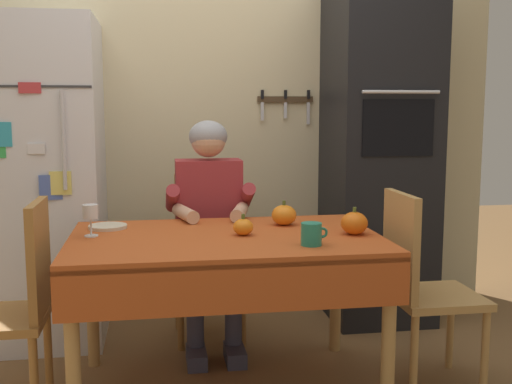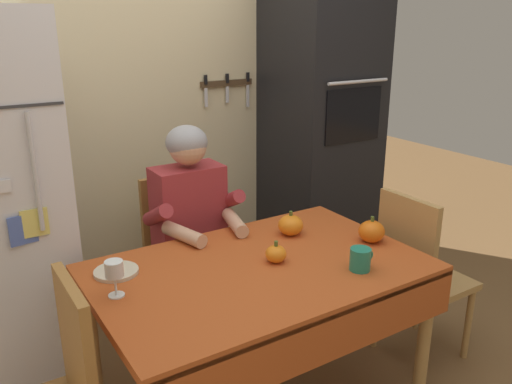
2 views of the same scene
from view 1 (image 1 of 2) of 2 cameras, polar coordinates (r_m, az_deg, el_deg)
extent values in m
cube|color=beige|center=(4.06, -4.12, 7.46)|extent=(3.70, 0.10, 2.60)
cube|color=#4C3823|center=(4.07, 2.66, 8.39)|extent=(0.36, 0.02, 0.04)
cube|color=silver|center=(4.03, 0.57, 7.30)|extent=(0.02, 0.01, 0.11)
cube|color=black|center=(4.03, 0.58, 8.83)|extent=(0.02, 0.01, 0.06)
cube|color=silver|center=(4.06, 2.67, 7.39)|extent=(0.02, 0.01, 0.10)
cube|color=black|center=(4.06, 2.69, 8.81)|extent=(0.02, 0.01, 0.06)
cube|color=silver|center=(4.09, 4.74, 7.10)|extent=(0.02, 0.01, 0.14)
cube|color=black|center=(4.09, 4.77, 8.79)|extent=(0.02, 0.01, 0.06)
cube|color=silver|center=(3.73, -18.97, 0.87)|extent=(0.68, 0.68, 1.80)
cylinder|color=silver|center=(3.33, -17.03, 4.47)|extent=(0.02, 0.02, 0.50)
cube|color=#333335|center=(3.37, -20.36, 8.96)|extent=(0.67, 0.01, 0.01)
cube|color=teal|center=(3.40, -22.01, 4.85)|extent=(0.09, 0.02, 0.12)
cube|color=#E5D666|center=(3.37, -17.27, 0.77)|extent=(0.11, 0.01, 0.12)
cube|color=silver|center=(3.37, -19.26, 3.72)|extent=(0.09, 0.01, 0.05)
cube|color=#B73338|center=(3.36, -19.79, 8.86)|extent=(0.11, 0.02, 0.05)
cube|color=#4C66B7|center=(3.38, -18.08, 0.39)|extent=(0.11, 0.02, 0.13)
cube|color=black|center=(3.95, 11.04, 3.69)|extent=(0.60, 0.60, 2.10)
cube|color=black|center=(3.66, 12.75, 5.68)|extent=(0.42, 0.01, 0.32)
cylinder|color=silver|center=(3.63, 13.00, 8.82)|extent=(0.45, 0.02, 0.02)
cylinder|color=tan|center=(2.62, -16.24, -14.40)|extent=(0.06, 0.06, 0.70)
cylinder|color=tan|center=(3.35, -14.61, -9.37)|extent=(0.06, 0.06, 0.70)
cylinder|color=tan|center=(2.76, 11.89, -13.02)|extent=(0.06, 0.06, 0.70)
cylinder|color=tan|center=(3.46, 7.22, -8.59)|extent=(0.06, 0.06, 0.70)
cube|color=#B24C1E|center=(2.88, -2.78, -4.33)|extent=(1.40, 0.90, 0.04)
cube|color=#B24C1E|center=(2.47, -1.60, -8.75)|extent=(1.40, 0.01, 0.20)
cube|color=#9E6B33|center=(3.61, -4.30, -6.52)|extent=(0.40, 0.40, 0.04)
cube|color=#9E6B33|center=(3.73, -4.58, -1.99)|extent=(0.36, 0.04, 0.48)
cylinder|color=#9E6B33|center=(3.50, -6.84, -10.86)|extent=(0.04, 0.04, 0.41)
cylinder|color=#9E6B33|center=(3.82, -7.06, -9.23)|extent=(0.04, 0.04, 0.41)
cylinder|color=#9E6B33|center=(3.53, -1.22, -10.65)|extent=(0.04, 0.04, 0.41)
cylinder|color=#9E6B33|center=(3.85, -1.93, -9.05)|extent=(0.04, 0.04, 0.41)
cube|color=#38384C|center=(3.37, -5.41, -14.65)|extent=(0.10, 0.22, 0.08)
cube|color=#38384C|center=(3.38, -1.92, -14.50)|extent=(0.10, 0.22, 0.08)
cylinder|color=#38384C|center=(3.35, -5.52, -11.26)|extent=(0.09, 0.09, 0.38)
cylinder|color=#38384C|center=(3.37, -2.06, -11.13)|extent=(0.09, 0.09, 0.38)
cube|color=#38384C|center=(3.43, -5.59, -6.12)|extent=(0.12, 0.40, 0.11)
cube|color=#38384C|center=(3.45, -2.58, -6.03)|extent=(0.12, 0.40, 0.11)
cube|color=#9E2D33|center=(3.50, -4.31, -0.99)|extent=(0.36, 0.20, 0.48)
cylinder|color=#9E2D33|center=(3.41, -7.56, -0.58)|extent=(0.07, 0.26, 0.18)
cylinder|color=#9E2D33|center=(3.45, -0.90, -0.43)|extent=(0.07, 0.26, 0.18)
cylinder|color=#D8A884|center=(3.26, -6.40, -1.95)|extent=(0.13, 0.27, 0.07)
cylinder|color=#D8A884|center=(3.28, -1.50, -1.83)|extent=(0.13, 0.27, 0.07)
sphere|color=#D8A884|center=(3.44, -4.34, 4.72)|extent=(0.19, 0.19, 0.19)
ellipsoid|color=#99999E|center=(3.45, -4.35, 5.07)|extent=(0.21, 0.21, 0.17)
cube|color=#9E6B33|center=(2.81, -19.04, -5.68)|extent=(0.04, 0.36, 0.48)
cylinder|color=#9E6B33|center=(3.12, -18.28, -13.62)|extent=(0.04, 0.04, 0.41)
cube|color=tan|center=(3.12, 15.90, -9.12)|extent=(0.40, 0.40, 0.04)
cube|color=tan|center=(2.98, 12.94, -4.67)|extent=(0.04, 0.36, 0.48)
cylinder|color=tan|center=(3.13, 20.00, -13.63)|extent=(0.04, 0.04, 0.41)
cylinder|color=tan|center=(2.98, 14.10, -14.45)|extent=(0.04, 0.04, 0.41)
cylinder|color=tan|center=(3.41, 17.17, -11.70)|extent=(0.04, 0.04, 0.41)
cylinder|color=tan|center=(3.28, 11.70, -12.31)|extent=(0.04, 0.04, 0.41)
cylinder|color=#237F66|center=(2.67, 5.03, -3.82)|extent=(0.09, 0.09, 0.10)
torus|color=#237F66|center=(2.68, 6.03, -3.68)|extent=(0.05, 0.01, 0.05)
cylinder|color=white|center=(2.94, -14.67, -3.86)|extent=(0.06, 0.06, 0.01)
cylinder|color=white|center=(2.93, -14.70, -3.06)|extent=(0.01, 0.01, 0.08)
cylinder|color=white|center=(2.92, -14.75, -1.71)|extent=(0.07, 0.07, 0.06)
ellipsoid|color=orange|center=(2.87, -1.17, -3.19)|extent=(0.09, 0.09, 0.08)
cylinder|color=#4C6023|center=(2.86, -1.17, -2.23)|extent=(0.02, 0.02, 0.02)
ellipsoid|color=orange|center=(2.92, 8.88, -2.81)|extent=(0.12, 0.12, 0.10)
cylinder|color=#4C6023|center=(2.91, 8.91, -1.58)|extent=(0.02, 0.02, 0.02)
ellipsoid|color=orange|center=(3.11, 2.55, -2.10)|extent=(0.12, 0.12, 0.10)
cylinder|color=#4C6023|center=(3.10, 2.56, -0.99)|extent=(0.02, 0.02, 0.02)
cylinder|color=beige|center=(3.11, -13.26, -3.07)|extent=(0.18, 0.18, 0.02)
camera|label=2|loc=(1.41, -47.48, 22.62)|focal=36.85mm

